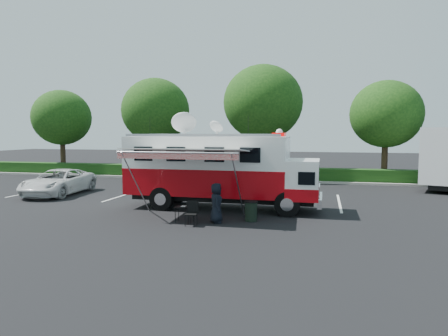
# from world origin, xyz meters

# --- Properties ---
(ground_plane) EXTENTS (120.00, 120.00, 0.00)m
(ground_plane) POSITION_xyz_m (0.00, 0.00, 0.00)
(ground_plane) COLOR black
(ground_plane) RESTS_ON ground
(back_border) EXTENTS (60.00, 6.14, 8.87)m
(back_border) POSITION_xyz_m (1.14, 12.90, 5.00)
(back_border) COLOR #9E998E
(back_border) RESTS_ON ground_plane
(stall_lines) EXTENTS (24.12, 5.50, 0.01)m
(stall_lines) POSITION_xyz_m (-0.50, 3.00, 0.00)
(stall_lines) COLOR silver
(stall_lines) RESTS_ON ground_plane
(command_truck) EXTENTS (9.13, 2.51, 4.38)m
(command_truck) POSITION_xyz_m (-0.08, -0.00, 1.88)
(command_truck) COLOR black
(command_truck) RESTS_ON ground_plane
(awning) EXTENTS (4.98, 2.58, 3.01)m
(awning) POSITION_xyz_m (-0.90, -2.61, 2.82)
(awning) COLOR silver
(awning) RESTS_ON ground_plane
(white_suv) EXTENTS (2.90, 5.48, 1.47)m
(white_suv) POSITION_xyz_m (-10.34, 1.97, 0.00)
(white_suv) COLOR silver
(white_suv) RESTS_ON ground_plane
(person) EXTENTS (0.72, 0.90, 1.60)m
(person) POSITION_xyz_m (0.54, -2.94, 0.00)
(person) COLOR black
(person) RESTS_ON ground_plane
(folding_table) EXTENTS (0.80, 0.59, 0.65)m
(folding_table) POSITION_xyz_m (-0.73, -3.16, 0.60)
(folding_table) COLOR black
(folding_table) RESTS_ON ground_plane
(folding_chair) EXTENTS (0.51, 0.53, 0.95)m
(folding_chair) POSITION_xyz_m (-0.27, -3.57, 0.56)
(folding_chair) COLOR black
(folding_chair) RESTS_ON ground_plane
(trash_bin) EXTENTS (0.54, 0.54, 0.82)m
(trash_bin) POSITION_xyz_m (1.83, -2.28, 0.41)
(trash_bin) COLOR black
(trash_bin) RESTS_ON ground_plane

